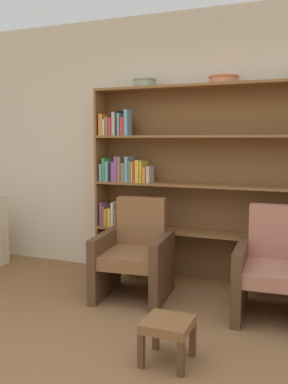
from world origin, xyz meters
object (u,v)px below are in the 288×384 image
(footstool, at_px, (168,329))
(armchair_cushioned, at_px, (276,270))
(bowl_brass, at_px, (144,83))
(armchair_leather, at_px, (135,255))
(bookshelf, at_px, (198,187))
(bowl_sage, at_px, (224,79))

(footstool, bearing_deg, armchair_cushioned, 61.27)
(bowl_brass, distance_m, armchair_leather, 1.75)
(bookshelf, bearing_deg, armchair_cushioned, -35.14)
(footstool, bearing_deg, bookshelf, 98.65)
(bowl_sage, bearing_deg, bowl_brass, 180.00)
(armchair_cushioned, height_order, footstool, armchair_cushioned)
(bowl_sage, relative_size, footstool, 0.96)
(bookshelf, distance_m, bowl_brass, 1.20)
(armchair_cushioned, bearing_deg, bowl_sage, -47.39)
(bookshelf, height_order, footstool, bookshelf)
(bookshelf, xyz_separation_m, footstool, (0.25, -1.63, -0.75))
(armchair_leather, xyz_separation_m, armchair_cushioned, (1.27, 0.00, 0.00))
(armchair_leather, bearing_deg, armchair_cushioned, 173.85)
(bookshelf, xyz_separation_m, bowl_sage, (0.24, -0.03, 1.05))
(bookshelf, xyz_separation_m, armchair_leather, (-0.44, -0.58, -0.60))
(bookshelf, height_order, bowl_sage, bowl_sage)
(bookshelf, xyz_separation_m, armchair_cushioned, (0.83, -0.58, -0.60))
(bowl_brass, xyz_separation_m, footstool, (0.82, -1.61, -1.81))
(bowl_sage, xyz_separation_m, footstool, (0.01, -1.61, -1.80))
(footstool, bearing_deg, bowl_sage, 90.20)
(bowl_sage, relative_size, armchair_cushioned, 0.33)
(armchair_leather, bearing_deg, bowl_sage, -147.18)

